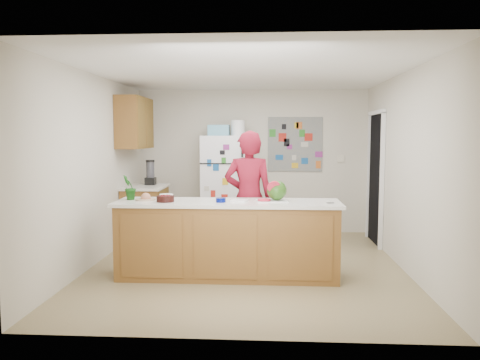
# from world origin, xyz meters

# --- Properties ---
(floor) EXTENTS (4.00, 4.50, 0.02)m
(floor) POSITION_xyz_m (0.00, 0.00, -0.01)
(floor) COLOR brown
(floor) RESTS_ON ground
(wall_back) EXTENTS (4.00, 0.02, 2.50)m
(wall_back) POSITION_xyz_m (0.00, 2.26, 1.25)
(wall_back) COLOR beige
(wall_back) RESTS_ON ground
(wall_left) EXTENTS (0.02, 4.50, 2.50)m
(wall_left) POSITION_xyz_m (-2.01, 0.00, 1.25)
(wall_left) COLOR beige
(wall_left) RESTS_ON ground
(wall_right) EXTENTS (0.02, 4.50, 2.50)m
(wall_right) POSITION_xyz_m (2.01, 0.00, 1.25)
(wall_right) COLOR beige
(wall_right) RESTS_ON ground
(ceiling) EXTENTS (4.00, 4.50, 0.02)m
(ceiling) POSITION_xyz_m (0.00, 0.00, 2.51)
(ceiling) COLOR white
(ceiling) RESTS_ON wall_back
(doorway) EXTENTS (0.03, 0.85, 2.04)m
(doorway) POSITION_xyz_m (1.99, 1.45, 1.02)
(doorway) COLOR black
(doorway) RESTS_ON ground
(peninsula_base) EXTENTS (2.60, 0.62, 0.88)m
(peninsula_base) POSITION_xyz_m (-0.20, -0.50, 0.44)
(peninsula_base) COLOR brown
(peninsula_base) RESTS_ON floor
(peninsula_top) EXTENTS (2.68, 0.70, 0.04)m
(peninsula_top) POSITION_xyz_m (-0.20, -0.50, 0.90)
(peninsula_top) COLOR silver
(peninsula_top) RESTS_ON peninsula_base
(side_counter_base) EXTENTS (0.60, 0.80, 0.86)m
(side_counter_base) POSITION_xyz_m (-1.69, 1.35, 0.43)
(side_counter_base) COLOR brown
(side_counter_base) RESTS_ON floor
(side_counter_top) EXTENTS (0.64, 0.84, 0.04)m
(side_counter_top) POSITION_xyz_m (-1.69, 1.35, 0.88)
(side_counter_top) COLOR silver
(side_counter_top) RESTS_ON side_counter_base
(upper_cabinets) EXTENTS (0.35, 1.00, 0.80)m
(upper_cabinets) POSITION_xyz_m (-1.82, 1.30, 1.90)
(upper_cabinets) COLOR brown
(upper_cabinets) RESTS_ON wall_left
(refrigerator) EXTENTS (0.75, 0.70, 1.70)m
(refrigerator) POSITION_xyz_m (-0.45, 1.88, 0.85)
(refrigerator) COLOR silver
(refrigerator) RESTS_ON floor
(fridge_top_bin) EXTENTS (0.35, 0.28, 0.18)m
(fridge_top_bin) POSITION_xyz_m (-0.55, 1.88, 1.79)
(fridge_top_bin) COLOR #5999B2
(fridge_top_bin) RESTS_ON refrigerator
(photo_collage) EXTENTS (0.95, 0.01, 0.95)m
(photo_collage) POSITION_xyz_m (0.75, 2.24, 1.55)
(photo_collage) COLOR slate
(photo_collage) RESTS_ON wall_back
(person) EXTENTS (0.66, 0.45, 1.76)m
(person) POSITION_xyz_m (0.03, 0.05, 0.88)
(person) COLOR maroon
(person) RESTS_ON floor
(blender_appliance) EXTENTS (0.13, 0.13, 0.38)m
(blender_appliance) POSITION_xyz_m (-1.64, 1.52, 1.09)
(blender_appliance) COLOR black
(blender_appliance) RESTS_ON side_counter_top
(cutting_board) EXTENTS (0.39, 0.32, 0.01)m
(cutting_board) POSITION_xyz_m (0.33, -0.47, 0.93)
(cutting_board) COLOR silver
(cutting_board) RESTS_ON peninsula_top
(watermelon) EXTENTS (0.23, 0.23, 0.23)m
(watermelon) POSITION_xyz_m (0.39, -0.45, 1.05)
(watermelon) COLOR #1F5A19
(watermelon) RESTS_ON cutting_board
(watermelon_slice) EXTENTS (0.15, 0.15, 0.02)m
(watermelon_slice) POSITION_xyz_m (0.24, -0.52, 0.94)
(watermelon_slice) COLOR red
(watermelon_slice) RESTS_ON cutting_board
(cherry_bowl) EXTENTS (0.24, 0.24, 0.07)m
(cherry_bowl) POSITION_xyz_m (-0.93, -0.58, 0.96)
(cherry_bowl) COLOR black
(cherry_bowl) RESTS_ON peninsula_top
(white_bowl) EXTENTS (0.19, 0.19, 0.06)m
(white_bowl) POSITION_xyz_m (-0.97, -0.34, 0.95)
(white_bowl) COLOR silver
(white_bowl) RESTS_ON peninsula_top
(cobalt_bowl) EXTENTS (0.15, 0.15, 0.05)m
(cobalt_bowl) POSITION_xyz_m (-0.27, -0.58, 0.95)
(cobalt_bowl) COLOR #000957
(cobalt_bowl) RESTS_ON peninsula_top
(plate) EXTENTS (0.30, 0.30, 0.02)m
(plate) POSITION_xyz_m (-1.20, -0.46, 0.93)
(plate) COLOR #BBAD8F
(plate) RESTS_ON peninsula_top
(paper_towel) EXTENTS (0.21, 0.20, 0.02)m
(paper_towel) POSITION_xyz_m (-0.06, -0.51, 0.93)
(paper_towel) COLOR silver
(paper_towel) RESTS_ON peninsula_top
(keys) EXTENTS (0.09, 0.06, 0.01)m
(keys) POSITION_xyz_m (1.00, -0.60, 0.93)
(keys) COLOR slate
(keys) RESTS_ON peninsula_top
(potted_plant) EXTENTS (0.20, 0.21, 0.31)m
(potted_plant) POSITION_xyz_m (-1.40, -0.45, 1.07)
(potted_plant) COLOR #0D480E
(potted_plant) RESTS_ON peninsula_top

